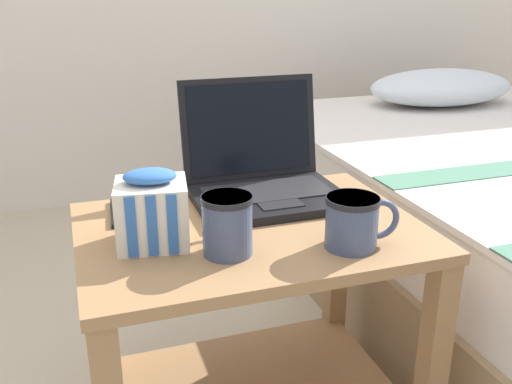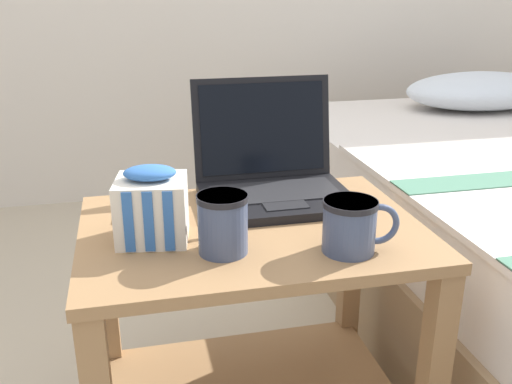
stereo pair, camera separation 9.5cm
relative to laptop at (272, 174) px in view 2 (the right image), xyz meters
The scene contains 6 objects.
bedside_table 0.29m from the laptop, 117.38° to the right, with size 0.63×0.46×0.52m.
laptop is the anchor object (origin of this frame).
mug_front_left 0.28m from the laptop, 121.43° to the right, with size 0.09×0.13×0.10m.
mug_front_right 0.29m from the laptop, 77.69° to the right, with size 0.13×0.09×0.09m.
snack_bag 0.31m from the laptop, 147.44° to the right, with size 0.14×0.12×0.14m.
cell_phone 0.28m from the laptop, behind, with size 0.09×0.15×0.01m.
Camera 2 is at (-0.21, -0.96, 0.94)m, focal length 40.00 mm.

